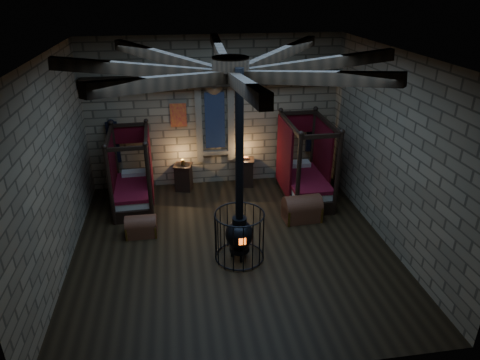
{
  "coord_description": "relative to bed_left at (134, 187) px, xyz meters",
  "views": [
    {
      "loc": [
        -1.07,
        -8.03,
        5.46
      ],
      "look_at": [
        0.27,
        0.6,
        1.37
      ],
      "focal_mm": 32.0,
      "sensor_mm": 36.0,
      "label": 1
    }
  ],
  "objects": [
    {
      "name": "bed_right",
      "position": [
        4.58,
        -0.26,
        0.05
      ],
      "size": [
        1.11,
        2.1,
        2.19
      ],
      "rotation": [
        0.0,
        0.0,
        -0.0
      ],
      "color": "black",
      "rests_on": "ground"
    },
    {
      "name": "trunk_right",
      "position": [
        4.18,
        -1.47,
        -0.2
      ],
      "size": [
        0.95,
        0.63,
        0.67
      ],
      "rotation": [
        0.0,
        0.0,
        0.06
      ],
      "color": "brown",
      "rests_on": "ground"
    },
    {
      "name": "nightstand_right",
      "position": [
        3.11,
        0.72,
        -0.08
      ],
      "size": [
        0.57,
        0.55,
        0.88
      ],
      "rotation": [
        0.0,
        0.0,
        -0.15
      ],
      "color": "black",
      "rests_on": "ground"
    },
    {
      "name": "nightstand_left",
      "position": [
        1.33,
        0.7,
        -0.1
      ],
      "size": [
        0.57,
        0.56,
        0.93
      ],
      "rotation": [
        0.0,
        0.0,
        -0.26
      ],
      "color": "black",
      "rests_on": "ground"
    },
    {
      "name": "trunk_left",
      "position": [
        0.26,
        -1.6,
        -0.26
      ],
      "size": [
        0.72,
        0.46,
        0.52
      ],
      "rotation": [
        0.0,
        0.0,
        -0.01
      ],
      "color": "brown",
      "rests_on": "ground"
    },
    {
      "name": "stove",
      "position": [
        2.4,
        -2.84,
        0.15
      ],
      "size": [
        1.06,
        1.06,
        4.05
      ],
      "rotation": [
        0.0,
        0.0,
        0.06
      ],
      "color": "black",
      "rests_on": "ground"
    },
    {
      "name": "room",
      "position": [
        2.3,
        -2.32,
        3.25
      ],
      "size": [
        7.02,
        7.02,
        4.29
      ],
      "color": "black",
      "rests_on": "ground"
    },
    {
      "name": "bed_left",
      "position": [
        0.0,
        0.0,
        0.0
      ],
      "size": [
        1.07,
        1.95,
        2.0
      ],
      "rotation": [
        0.0,
        0.0,
        0.03
      ],
      "color": "black",
      "rests_on": "ground"
    }
  ]
}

